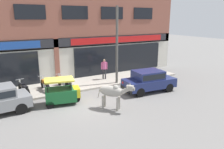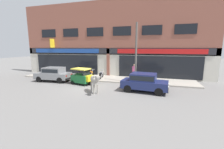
# 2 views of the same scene
# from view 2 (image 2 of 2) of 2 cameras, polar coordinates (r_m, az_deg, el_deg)

# --- Properties ---
(ground_plane) EXTENTS (90.00, 90.00, 0.00)m
(ground_plane) POSITION_cam_2_polar(r_m,az_deg,el_deg) (13.32, -8.53, -4.84)
(ground_plane) COLOR slate
(sidewalk) EXTENTS (19.00, 3.12, 0.14)m
(sidewalk) POSITION_cam_2_polar(r_m,az_deg,el_deg) (16.69, -3.08, -1.46)
(sidewalk) COLOR #A8A093
(sidewalk) RESTS_ON ground
(shop_building) EXTENTS (23.00, 1.40, 8.77)m
(shop_building) POSITION_cam_2_polar(r_m,az_deg,el_deg) (18.09, -1.24, 12.50)
(shop_building) COLOR #8E5142
(shop_building) RESTS_ON ground
(cow) EXTENTS (1.47, 1.84, 1.61)m
(cow) POSITION_cam_2_polar(r_m,az_deg,el_deg) (11.50, -6.69, -2.04)
(cow) COLOR #9E998E
(cow) RESTS_ON ground
(car_0) EXTENTS (3.72, 1.91, 1.46)m
(car_0) POSITION_cam_2_polar(r_m,az_deg,el_deg) (11.99, 12.12, -2.64)
(car_0) COLOR black
(car_0) RESTS_ON ground
(car_1) EXTENTS (3.70, 1.86, 1.46)m
(car_1) POSITION_cam_2_polar(r_m,az_deg,el_deg) (16.49, -21.38, 0.34)
(car_1) COLOR black
(car_1) RESTS_ON ground
(auto_rickshaw) EXTENTS (2.12, 1.50, 1.52)m
(auto_rickshaw) POSITION_cam_2_polar(r_m,az_deg,el_deg) (14.37, -11.24, -1.13)
(auto_rickshaw) COLOR black
(auto_rickshaw) RESTS_ON ground
(motorcycle_0) EXTENTS (0.60, 1.80, 0.88)m
(motorcycle_0) POSITION_cam_2_polar(r_m,az_deg,el_deg) (17.34, -12.43, 0.28)
(motorcycle_0) COLOR black
(motorcycle_0) RESTS_ON sidewalk
(motorcycle_1) EXTENTS (0.52, 1.81, 0.88)m
(motorcycle_1) POSITION_cam_2_polar(r_m,az_deg,el_deg) (16.85, -8.10, 0.14)
(motorcycle_1) COLOR black
(motorcycle_1) RESTS_ON sidewalk
(motorcycle_2) EXTENTS (0.52, 1.81, 0.88)m
(motorcycle_2) POSITION_cam_2_polar(r_m,az_deg,el_deg) (16.36, -4.14, -0.09)
(motorcycle_2) COLOR black
(motorcycle_2) RESTS_ON sidewalk
(pedestrian) EXTENTS (0.46, 0.32, 1.60)m
(pedestrian) POSITION_cam_2_polar(r_m,az_deg,el_deg) (15.83, 8.44, 1.68)
(pedestrian) COLOR #2D2D33
(pedestrian) RESTS_ON sidewalk
(utility_pole) EXTENTS (0.18, 0.18, 5.57)m
(utility_pole) POSITION_cam_2_polar(r_m,az_deg,el_deg) (14.27, 9.12, 8.01)
(utility_pole) COLOR #595651
(utility_pole) RESTS_ON sidewalk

